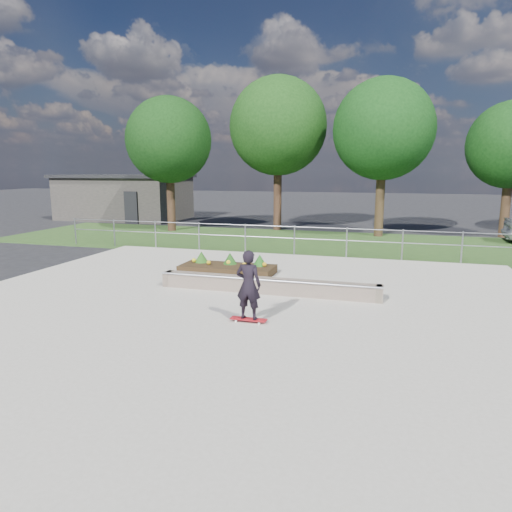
# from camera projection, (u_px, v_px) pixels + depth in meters

# --- Properties ---
(ground) EXTENTS (120.00, 120.00, 0.00)m
(ground) POSITION_uv_depth(u_px,v_px,m) (230.00, 313.00, 10.71)
(ground) COLOR black
(ground) RESTS_ON ground
(grass_verge) EXTENTS (30.00, 8.00, 0.02)m
(grass_verge) POSITION_uv_depth(u_px,v_px,m) (309.00, 242.00, 21.09)
(grass_verge) COLOR #27441B
(grass_verge) RESTS_ON ground
(concrete_slab) EXTENTS (15.00, 15.00, 0.06)m
(concrete_slab) POSITION_uv_depth(u_px,v_px,m) (230.00, 312.00, 10.71)
(concrete_slab) COLOR #A6A093
(concrete_slab) RESTS_ON ground
(fence) EXTENTS (20.06, 0.06, 1.20)m
(fence) POSITION_uv_depth(u_px,v_px,m) (294.00, 237.00, 17.65)
(fence) COLOR #9A9EA3
(fence) RESTS_ON ground
(building) EXTENTS (8.40, 5.40, 3.00)m
(building) POSITION_uv_depth(u_px,v_px,m) (125.00, 197.00, 31.26)
(building) COLOR #312E2C
(building) RESTS_ON ground
(tree_far_left) EXTENTS (4.55, 4.55, 7.15)m
(tree_far_left) POSITION_uv_depth(u_px,v_px,m) (169.00, 140.00, 24.28)
(tree_far_left) COLOR black
(tree_far_left) RESTS_ON ground
(tree_mid_left) EXTENTS (5.25, 5.25, 8.25)m
(tree_mid_left) POSITION_uv_depth(u_px,v_px,m) (278.00, 127.00, 24.51)
(tree_mid_left) COLOR black
(tree_mid_left) RESTS_ON ground
(tree_mid_right) EXTENTS (4.90, 4.90, 7.70)m
(tree_mid_right) POSITION_uv_depth(u_px,v_px,m) (383.00, 130.00, 22.12)
(tree_mid_right) COLOR #2F2013
(tree_mid_right) RESTS_ON ground
(tree_far_right) EXTENTS (4.20, 4.20, 6.60)m
(tree_far_right) POSITION_uv_depth(u_px,v_px,m) (512.00, 145.00, 22.02)
(tree_far_right) COLOR #301F13
(tree_far_right) RESTS_ON ground
(grind_ledge) EXTENTS (6.00, 0.44, 0.43)m
(grind_ledge) POSITION_uv_depth(u_px,v_px,m) (267.00, 285.00, 12.19)
(grind_ledge) COLOR #69594D
(grind_ledge) RESTS_ON concrete_slab
(planter_bed) EXTENTS (3.00, 1.20, 0.61)m
(planter_bed) POSITION_uv_depth(u_px,v_px,m) (228.00, 267.00, 14.60)
(planter_bed) COLOR black
(planter_bed) RESTS_ON concrete_slab
(skateboarder) EXTENTS (0.80, 0.38, 1.59)m
(skateboarder) POSITION_uv_depth(u_px,v_px,m) (248.00, 285.00, 9.72)
(skateboarder) COLOR white
(skateboarder) RESTS_ON concrete_slab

